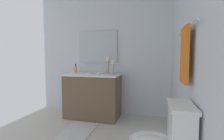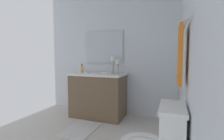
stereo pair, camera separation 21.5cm
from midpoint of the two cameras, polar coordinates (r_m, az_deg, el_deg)
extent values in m
cube|color=silver|center=(1.57, 29.94, 7.88)|extent=(3.07, 0.04, 2.45)
cube|color=silver|center=(3.27, 0.70, 6.25)|extent=(0.04, 2.72, 2.45)
cube|color=brown|center=(3.08, -2.92, -9.18)|extent=(0.55, 0.98, 0.79)
cube|color=white|center=(3.02, -2.95, -1.59)|extent=(0.58, 1.01, 0.03)
sphere|color=black|center=(3.39, -10.16, -7.34)|extent=(0.02, 0.02, 0.02)
sphere|color=black|center=(3.22, -11.97, -7.97)|extent=(0.02, 0.02, 0.02)
ellipsoid|color=white|center=(3.02, -2.95, -2.24)|extent=(0.38, 0.30, 0.11)
torus|color=white|center=(3.01, -2.95, -1.23)|extent=(0.40, 0.40, 0.02)
cylinder|color=silver|center=(2.94, 0.45, -0.07)|extent=(0.02, 0.02, 0.14)
cube|color=silver|center=(3.27, -1.01, 8.20)|extent=(0.02, 0.80, 0.63)
cylinder|color=#B7B2A5|center=(2.86, 4.09, -1.50)|extent=(0.09, 0.09, 0.01)
cylinder|color=#B7B2A5|center=(2.85, 4.09, 0.14)|extent=(0.04, 0.04, 0.18)
cylinder|color=#B7B2A5|center=(2.84, 4.10, 2.03)|extent=(0.08, 0.08, 0.01)
cylinder|color=white|center=(2.84, 4.11, 2.88)|extent=(0.06, 0.06, 0.07)
cylinder|color=#B7B2A5|center=(2.99, 2.33, -1.23)|extent=(0.09, 0.09, 0.01)
cylinder|color=#B7B2A5|center=(2.98, 2.34, 0.81)|extent=(0.04, 0.04, 0.23)
cylinder|color=#B7B2A5|center=(2.98, 2.34, 3.09)|extent=(0.08, 0.08, 0.01)
cylinder|color=white|center=(2.98, 2.35, 4.10)|extent=(0.06, 0.06, 0.09)
cylinder|color=#E5B259|center=(3.23, -8.84, 0.27)|extent=(0.06, 0.06, 0.14)
cylinder|color=black|center=(3.22, -8.86, 1.86)|extent=(0.02, 0.02, 0.04)
cube|color=white|center=(1.42, 25.06, -18.98)|extent=(0.36, 0.17, 0.32)
cube|color=white|center=(1.36, 25.30, -12.18)|extent=(0.38, 0.19, 0.03)
cylinder|color=silver|center=(1.58, 27.89, 13.36)|extent=(0.73, 0.02, 0.02)
cube|color=orange|center=(1.56, 26.93, 4.78)|extent=(0.28, 0.03, 0.51)
cube|color=silver|center=(2.68, -8.56, -20.13)|extent=(0.60, 0.44, 0.02)
camera|label=1|loc=(0.11, -87.03, 0.22)|focal=25.56mm
camera|label=2|loc=(0.11, 92.97, -0.22)|focal=25.56mm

